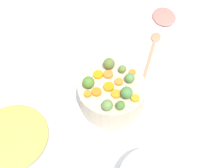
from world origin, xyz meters
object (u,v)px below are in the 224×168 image
at_px(wooden_spoon, 153,46).
at_px(ham_plate, 163,16).
at_px(serving_bowl_carrots, 112,94).
at_px(metal_pot, 18,150).

distance_m(wooden_spoon, ham_plate, 0.22).
relative_size(serving_bowl_carrots, metal_pot, 0.97).
height_order(serving_bowl_carrots, ham_plate, serving_bowl_carrots).
relative_size(metal_pot, wooden_spoon, 1.07).
distance_m(serving_bowl_carrots, metal_pot, 0.36).
distance_m(serving_bowl_carrots, wooden_spoon, 0.35).
xyz_separation_m(metal_pot, ham_plate, (0.36, -0.83, -0.06)).
bearing_deg(ham_plate, metal_pot, 113.71).
distance_m(metal_pot, ham_plate, 0.91).
bearing_deg(metal_pot, ham_plate, -66.29).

